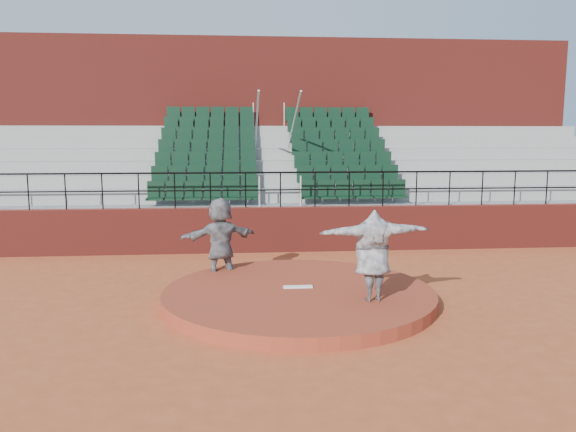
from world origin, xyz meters
name	(u,v)px	position (x,y,z in m)	size (l,w,h in m)	color
ground	(299,301)	(0.00, 0.00, 0.00)	(90.00, 90.00, 0.00)	#B04D27
pitchers_mound	(299,295)	(0.00, 0.00, 0.12)	(5.50, 5.50, 0.25)	maroon
pitching_rubber	(298,287)	(0.00, 0.15, 0.27)	(0.60, 0.15, 0.03)	white
boundary_wall	(281,229)	(0.00, 5.00, 0.65)	(24.00, 0.30, 1.30)	maroon
wall_railing	(280,182)	(0.00, 5.00, 2.03)	(24.04, 0.05, 1.03)	black
seating_deck	(273,190)	(0.00, 8.65, 1.44)	(24.00, 5.97, 4.63)	gray
press_box_facade	(267,130)	(0.00, 12.60, 3.55)	(24.00, 3.00, 7.10)	maroon
pitcher	(373,255)	(1.31, -0.87, 1.12)	(2.13, 0.58, 1.74)	black
fielder	(220,239)	(-1.63, 1.82, 0.97)	(1.81, 0.58, 1.95)	black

